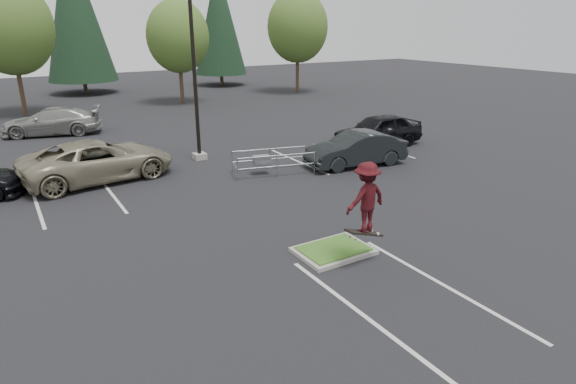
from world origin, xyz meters
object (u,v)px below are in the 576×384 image
decid_d (297,29)px  conif_c (219,19)px  car_r_black (378,130)px  light_pole (194,66)px  car_r_charc (356,149)px  decid_b (10,30)px  car_l_tan (98,161)px  cart_corral (264,160)px  car_far_silver (53,121)px  conif_b (74,7)px  skateboarder (366,198)px  decid_c (178,39)px

decid_d → conif_c: conif_c is taller
decid_d → car_r_black: decid_d is taller
light_pole → car_r_charc: light_pole is taller
conif_c → car_r_black: conif_c is taller
decid_b → car_l_tan: 20.24m
decid_b → cart_corral: decid_b is taller
decid_b → car_far_silver: (1.01, -8.53, -5.22)m
conif_c → conif_b: bearing=175.9°
light_pole → skateboarder: (-0.22, -13.00, -2.55)m
cart_corral → conif_b: bearing=108.1°
decid_c → car_r_charc: bearing=-88.7°
conif_c → car_r_charc: 33.90m
car_r_black → car_far_silver: size_ratio=0.92×
decid_d → car_r_charc: decid_d is taller
conif_c → car_far_silver: (-19.00, -17.50, -6.03)m
decid_b → decid_c: bearing=-3.3°
conif_b → decid_b: bearing=-121.1°
light_pole → car_r_charc: 8.67m
car_r_black → car_far_silver: (-15.00, 12.61, -0.07)m
light_pole → conif_b: 28.69m
decid_d → car_r_black: bearing=-110.9°
decid_d → conif_c: (-3.99, 9.17, 0.94)m
light_pole → car_r_black: bearing=-15.4°
car_l_tan → car_r_charc: bearing=-117.6°
conif_b → light_pole: bearing=-89.0°
car_l_tan → car_r_charc: car_l_tan is taller
light_pole → cart_corral: (1.60, -3.90, -3.92)m
light_pole → car_r_black: light_pole is taller
car_far_silver → decid_d: bearing=126.5°
conif_b → cart_corral: conif_b is taller
car_far_silver → car_r_charc: bearing=54.0°
car_l_tan → decid_b: bearing=-3.1°
decid_b → conif_b: 11.78m
decid_d → conif_b: conif_b is taller
skateboarder → car_far_silver: 23.63m
decid_b → conif_b: (6.01, 9.97, 1.81)m
light_pole → skateboarder: 13.25m
car_l_tan → car_r_black: (14.50, -1.63, 0.00)m
light_pole → car_far_silver: size_ratio=1.79×
car_r_charc → skateboarder: bearing=-30.1°
decid_c → skateboarder: (-5.71, -30.83, -3.24)m
decid_b → conif_c: conif_c is taller
decid_d → conif_b: bearing=150.5°
car_r_charc → car_far_silver: size_ratio=0.86×
cart_corral → car_l_tan: car_l_tan is taller
conif_b → cart_corral: (2.10, -32.40, -7.21)m
light_pole → conif_b: conif_b is taller
decid_c → car_l_tan: bearing=-119.2°
decid_b → car_r_black: (16.01, -21.14, -5.16)m
conif_b → cart_corral: bearing=-86.3°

